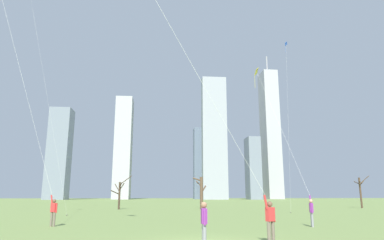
% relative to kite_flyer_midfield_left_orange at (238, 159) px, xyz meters
% --- Properties ---
extents(kite_flyer_midfield_left_orange, '(10.35, 1.55, 19.09)m').
position_rel_kite_flyer_midfield_left_orange_xyz_m(kite_flyer_midfield_left_orange, '(0.00, 0.00, 0.00)').
color(kite_flyer_midfield_left_orange, '#726656').
rests_on(kite_flyer_midfield_left_orange, ground).
extents(kite_flyer_foreground_right_pink, '(8.08, 1.09, 23.05)m').
position_rel_kite_flyer_midfield_left_orange_xyz_m(kite_flyer_foreground_right_pink, '(-10.51, 8.87, 0.60)').
color(kite_flyer_foreground_right_pink, '#726656').
rests_on(kite_flyer_foreground_right_pink, ground).
extents(kite_flyer_midfield_center_yellow, '(0.81, 9.14, 13.37)m').
position_rel_kite_flyer_midfield_left_orange_xyz_m(kite_flyer_midfield_center_yellow, '(6.01, 7.90, -0.99)').
color(kite_flyer_midfield_center_yellow, gray).
rests_on(kite_flyer_midfield_center_yellow, ground).
extents(bystander_far_off_by_trees, '(0.22, 0.51, 1.62)m').
position_rel_kite_flyer_midfield_left_orange_xyz_m(bystander_far_off_by_trees, '(-1.49, -0.76, -2.40)').
color(bystander_far_off_by_trees, gray).
rests_on(bystander_far_off_by_trees, ground).
extents(distant_kite_drifting_right_blue, '(3.32, 6.07, 22.71)m').
position_rel_kite_flyer_midfield_left_orange_xyz_m(distant_kite_drifting_right_blue, '(13.57, 27.98, 15.15)').
color(distant_kite_drifting_right_blue, blue).
rests_on(distant_kite_drifting_right_blue, ground).
extents(bare_tree_leftmost, '(1.98, 2.49, 4.70)m').
position_rel_kite_flyer_midfield_left_orange_xyz_m(bare_tree_leftmost, '(26.63, 35.30, -0.76)').
color(bare_tree_leftmost, '#4C3828').
rests_on(bare_tree_leftmost, ground).
extents(bare_tree_far_right_edge, '(2.01, 1.28, 4.29)m').
position_rel_kite_flyer_midfield_left_orange_xyz_m(bare_tree_far_right_edge, '(2.72, 33.70, -0.97)').
color(bare_tree_far_right_edge, brown).
rests_on(bare_tree_far_right_edge, ground).
extents(bare_tree_rightmost, '(2.68, 3.11, 4.48)m').
position_rel_kite_flyer_midfield_left_orange_xyz_m(bare_tree_rightmost, '(-8.26, 33.87, -1.16)').
color(bare_tree_rightmost, '#423326').
rests_on(bare_tree_rightmost, ground).
extents(skyline_wide_slab, '(10.75, 5.01, 54.01)m').
position_rel_kite_flyer_midfield_left_orange_xyz_m(skyline_wide_slab, '(21.13, 133.61, 23.70)').
color(skyline_wide_slab, '#9EA3AD').
rests_on(skyline_wide_slab, ground).
extents(skyline_mid_tower_left, '(7.42, 11.65, 46.22)m').
position_rel_kite_flyer_midfield_left_orange_xyz_m(skyline_mid_tower_left, '(-19.40, 144.92, 19.81)').
color(skyline_mid_tower_left, '#B2B2B7').
rests_on(skyline_mid_tower_left, ground).
extents(skyline_mid_tower_right, '(8.59, 9.22, 38.51)m').
position_rel_kite_flyer_midfield_left_orange_xyz_m(skyline_mid_tower_right, '(-45.32, 136.43, 15.95)').
color(skyline_mid_tower_right, gray).
rests_on(skyline_mid_tower_right, ground).
extents(skyline_slender_spire, '(10.28, 6.70, 38.65)m').
position_rel_kite_flyer_midfield_left_orange_xyz_m(skyline_slender_spire, '(19.01, 151.61, 13.76)').
color(skyline_slender_spire, slate).
rests_on(skyline_slender_spire, ground).
extents(skyline_short_annex, '(7.17, 11.11, 72.71)m').
position_rel_kite_flyer_midfield_left_orange_xyz_m(skyline_short_annex, '(52.00, 149.50, 28.47)').
color(skyline_short_annex, '#B2B2B7').
rests_on(skyline_short_annex, ground).
extents(skyline_squat_block, '(5.34, 8.59, 26.73)m').
position_rel_kite_flyer_midfield_left_orange_xyz_m(skyline_squat_block, '(38.00, 133.15, 10.06)').
color(skyline_squat_block, gray).
rests_on(skyline_squat_block, ground).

